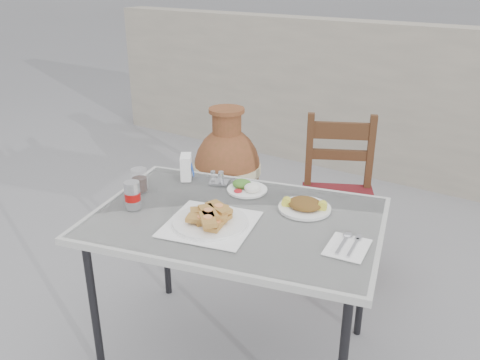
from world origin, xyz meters
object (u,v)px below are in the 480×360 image
Objects in this scene: salad_rice_plate at (247,187)px; soda_can at (132,195)px; napkin_holder at (186,167)px; pide_plate at (210,217)px; cola_glass at (140,181)px; cafe_table at (236,226)px; condiment_caddy at (219,179)px; salad_chopped_plate at (305,205)px; chair at (338,196)px; terracotta_urn at (227,169)px.

soda_can is at bearing -125.73° from salad_rice_plate.
salad_rice_plate is 1.57× the size of napkin_holder.
cola_glass is at bearing 169.84° from pide_plate.
cafe_table is 0.25m from salad_rice_plate.
soda_can reaches higher than cafe_table.
soda_can reaches higher than condiment_caddy.
cafe_table is at bearing -135.17° from salad_chopped_plate.
pide_plate is 0.39m from condiment_caddy.
pide_plate is 0.45m from cola_glass.
salad_chopped_plate is 0.74m from chair.
soda_can is at bearing -123.08° from napkin_holder.
cafe_table is 0.44m from soda_can.
napkin_holder is 0.17m from condiment_caddy.
pide_plate is 3.50× the size of napkin_holder.
cola_glass is (-0.39, -0.26, 0.03)m from salad_rice_plate.
cola_glass is at bearing 124.98° from soda_can.
chair is (0.11, 0.99, -0.27)m from pide_plate.
chair is (0.07, 0.88, -0.19)m from cafe_table.
soda_can is at bearing -139.96° from chair.
napkin_holder is at bearing 155.45° from cafe_table.
terracotta_urn is (-0.30, 1.09, -0.37)m from cola_glass.
salad_chopped_plate reaches higher than salad_rice_plate.
terracotta_urn is (-0.38, 0.87, -0.39)m from napkin_holder.
pide_plate reaches higher than cafe_table.
cola_glass is 0.12× the size of chair.
salad_chopped_plate is 0.60m from napkin_holder.
salad_rice_plate is (-0.05, 0.34, -0.01)m from pide_plate.
napkin_holder is at bearing 92.89° from soda_can.
napkin_holder reaches higher than cola_glass.
salad_rice_plate is at bearing 1.82° from condiment_caddy.
condiment_caddy is at bearing -56.88° from terracotta_urn.
soda_can is 1.02× the size of napkin_holder.
pide_plate is 0.35m from soda_can.
condiment_caddy is (0.16, 0.04, -0.04)m from napkin_holder.
napkin_holder is (-0.40, 0.18, 0.10)m from cafe_table.
cola_glass is 0.99× the size of condiment_caddy.
napkin_holder is (-0.02, 0.36, -0.00)m from soda_can.
salad_rice_plate is at bearing -130.75° from chair.
cola_glass is 0.13× the size of terracotta_urn.
pide_plate is at bearing -123.04° from chair.
cola_glass reaches higher than salad_rice_plate.
salad_rice_plate is at bearing 99.16° from pide_plate.
pide_plate is 1.43m from terracotta_urn.
napkin_holder reaches higher than pide_plate.
napkin_holder is at bearing -172.56° from salad_rice_plate.
cafe_table is 0.90m from chair.
terracotta_urn is at bearing 141.76° from chair.
cola_glass is 1.19m from terracotta_urn.
cola_glass is at bearing -146.00° from napkin_holder.
pide_plate is 2.24× the size of salad_rice_plate.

